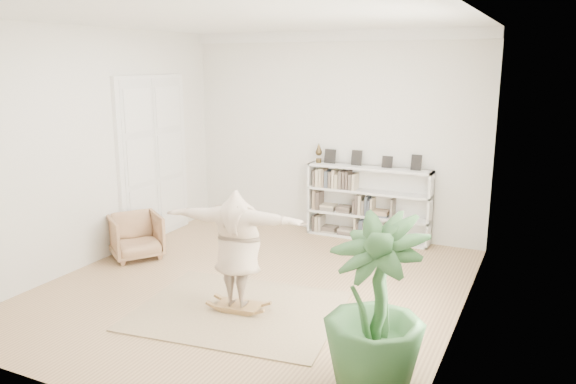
% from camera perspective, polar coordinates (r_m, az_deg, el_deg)
% --- Properties ---
extents(floor, '(6.00, 6.00, 0.00)m').
position_cam_1_polar(floor, '(7.99, -3.47, -9.60)').
color(floor, '#936D4C').
rests_on(floor, ground).
extents(room_shell, '(6.00, 6.00, 6.00)m').
position_cam_1_polar(room_shell, '(10.04, 4.69, 15.53)').
color(room_shell, silver).
rests_on(room_shell, floor).
extents(doors, '(0.09, 1.78, 2.92)m').
position_cam_1_polar(doors, '(10.11, -13.48, 3.19)').
color(doors, white).
rests_on(doors, floor).
extents(bookshelf, '(2.20, 0.35, 1.64)m').
position_cam_1_polar(bookshelf, '(9.98, 8.12, -1.20)').
color(bookshelf, silver).
rests_on(bookshelf, floor).
extents(armchair, '(1.08, 1.07, 0.71)m').
position_cam_1_polar(armchair, '(9.33, -15.20, -4.35)').
color(armchair, '#A58757').
rests_on(armchair, floor).
extents(rug, '(2.72, 2.29, 0.02)m').
position_cam_1_polar(rug, '(7.28, -5.02, -11.90)').
color(rug, tan).
rests_on(rug, floor).
extents(rocker_board, '(0.57, 0.39, 0.11)m').
position_cam_1_polar(rocker_board, '(7.25, -5.03, -11.46)').
color(rocker_board, olive).
rests_on(rocker_board, rug).
extents(person, '(1.87, 0.71, 1.49)m').
position_cam_1_polar(person, '(6.95, -5.16, -5.41)').
color(person, '#C6AC94').
rests_on(person, rocker_board).
extents(houseplant, '(1.25, 1.25, 1.72)m').
position_cam_1_polar(houseplant, '(5.41, 8.83, -11.27)').
color(houseplant, '#2E572B').
rests_on(houseplant, floor).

